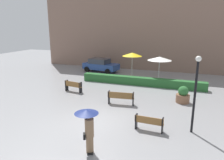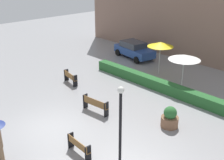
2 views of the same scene
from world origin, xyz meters
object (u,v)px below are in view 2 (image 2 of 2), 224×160
Objects in this scene: bench_near_right at (78,146)px; lamp_post at (120,122)px; parked_car at (134,49)px; patio_umbrella_white at (184,57)px; patio_umbrella_yellow at (160,44)px; bench_far_left at (70,77)px; planter_pot at (170,118)px; bench_mid_center at (95,104)px.

lamp_post is (2.11, 0.61, 1.95)m from bench_near_right.
lamp_post is 16.00m from parked_car.
parked_car is (-8.13, 12.81, 0.34)m from bench_near_right.
patio_umbrella_yellow is at bearing 158.38° from patio_umbrella_white.
planter_pot is at bearing 2.59° from bench_far_left.
bench_mid_center is at bearing -154.77° from planter_pot.
planter_pot is 12.34m from parked_car.
planter_pot is 0.47× the size of patio_umbrella_white.
parked_car is (-0.94, 8.11, 0.29)m from bench_far_left.
patio_umbrella_yellow reaches higher than bench_near_right.
patio_umbrella_yellow is (-5.35, 6.02, 1.96)m from planter_pot.
patio_umbrella_white is at bearing -21.62° from patio_umbrella_yellow.
bench_far_left is at bearing 146.84° from bench_near_right.
parked_car is at bearing 158.30° from patio_umbrella_yellow.
lamp_post is 12.07m from patio_umbrella_yellow.
bench_far_left reaches higher than bench_near_right.
bench_mid_center is 0.42× the size of parked_car.
patio_umbrella_yellow is (3.33, 6.41, 1.95)m from bench_far_left.
bench_mid_center is (-2.55, 3.18, 0.06)m from bench_near_right.
bench_mid_center reaches higher than bench_far_left.
patio_umbrella_white is at bearing 39.89° from bench_far_left.
patio_umbrella_white is (-2.41, 4.85, 1.84)m from planter_pot.
bench_mid_center is 1.54× the size of planter_pot.
patio_umbrella_white is 7.92m from parked_car.
bench_mid_center is 0.70× the size of patio_umbrella_yellow.
parked_car is at bearing 130.00° from lamp_post.
lamp_post is 1.49× the size of patio_umbrella_yellow.
bench_mid_center reaches higher than bench_near_right.
bench_near_right is 0.57× the size of patio_umbrella_yellow.
planter_pot is 5.72m from patio_umbrella_white.
bench_near_right is at bearing -84.76° from patio_umbrella_white.
bench_mid_center is 4.47m from planter_pot.
bench_mid_center is at bearing -18.05° from bench_far_left.
parked_car reaches higher than planter_pot.
bench_mid_center is (4.64, -1.51, 0.02)m from bench_far_left.
bench_far_left is 1.07× the size of bench_near_right.
patio_umbrella_white is (-0.91, 9.94, 1.88)m from bench_near_right.
parked_car is (-7.22, 2.87, -1.54)m from patio_umbrella_white.
parked_car is at bearing 122.41° from bench_near_right.
patio_umbrella_yellow is at bearing 131.62° from planter_pot.
planter_pot is 0.30× the size of lamp_post.
bench_far_left is 4.88m from bench_mid_center.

